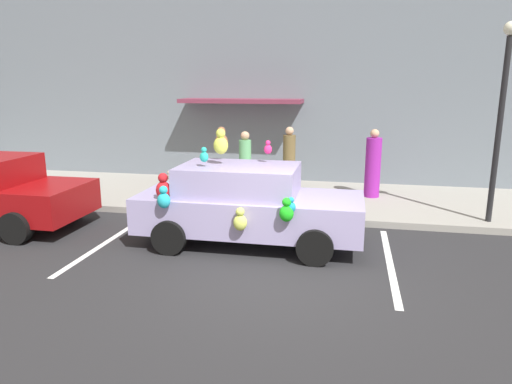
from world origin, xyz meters
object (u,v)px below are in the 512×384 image
street_lamp_post (502,104)px  pedestrian_near_shopfront (373,166)px  teddy_bear_on_sidewalk (174,187)px  pedestrian_by_lamp (289,161)px  plush_covered_car (246,204)px  pedestrian_walking_past (245,166)px

street_lamp_post → pedestrian_near_shopfront: size_ratio=2.32×
teddy_bear_on_sidewalk → pedestrian_by_lamp: 3.22m
plush_covered_car → street_lamp_post: (4.90, 2.04, 1.84)m
pedestrian_walking_past → pedestrian_by_lamp: 1.30m
pedestrian_walking_past → pedestrian_near_shopfront: bearing=9.6°
street_lamp_post → pedestrian_near_shopfront: street_lamp_post is taller
pedestrian_near_shopfront → pedestrian_walking_past: pedestrian_near_shopfront is taller
pedestrian_by_lamp → street_lamp_post: bearing=-23.7°
plush_covered_car → teddy_bear_on_sidewalk: bearing=135.9°
street_lamp_post → pedestrian_by_lamp: street_lamp_post is taller
teddy_bear_on_sidewalk → street_lamp_post: size_ratio=0.20×
plush_covered_car → teddy_bear_on_sidewalk: plush_covered_car is taller
plush_covered_car → teddy_bear_on_sidewalk: (-2.36, 2.29, -0.28)m
pedestrian_near_shopfront → pedestrian_by_lamp: bearing=174.5°
pedestrian_near_shopfront → pedestrian_by_lamp: (-2.22, 0.22, 0.01)m
pedestrian_by_lamp → plush_covered_car: bearing=-94.1°
teddy_bear_on_sidewalk → pedestrian_by_lamp: (2.65, 1.77, 0.45)m
plush_covered_car → pedestrian_walking_past: 3.38m
teddy_bear_on_sidewalk → pedestrian_walking_past: pedestrian_walking_past is taller
pedestrian_walking_past → teddy_bear_on_sidewalk: bearing=-147.9°
plush_covered_car → pedestrian_walking_past: bearing=103.1°
street_lamp_post → pedestrian_walking_past: (-5.67, 1.25, -1.69)m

